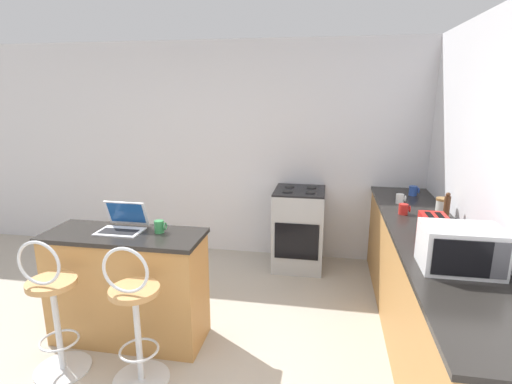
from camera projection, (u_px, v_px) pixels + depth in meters
wall_back at (230, 151)px, 4.92m from camera, size 12.00×0.06×2.60m
breakfast_bar at (128, 287)px, 3.25m from camera, size 1.27×0.50×0.93m
counter_right at (427, 290)px, 3.20m from camera, size 0.63×3.28×0.93m
bar_stool_near at (53, 310)px, 2.83m from camera, size 0.40×0.40×1.06m
bar_stool_far at (135, 319)px, 2.72m from camera, size 0.40×0.40×1.06m
laptop at (123, 223)px, 3.20m from camera, size 0.35×0.29×0.22m
microwave at (461, 249)px, 2.47m from camera, size 0.46×0.33×0.28m
toaster at (434, 229)px, 2.95m from camera, size 0.20×0.31×0.19m
stove_range at (299, 229)px, 4.64m from camera, size 0.57×0.61×0.94m
mug_red at (404, 209)px, 3.61m from camera, size 0.10×0.08×0.09m
pepper_mill at (447, 208)px, 3.36m from camera, size 0.05×0.05×0.27m
mug_white at (400, 199)px, 3.96m from camera, size 0.09×0.08×0.10m
storage_jar at (442, 207)px, 3.52m from camera, size 0.12×0.12×0.17m
mug_green at (160, 227)px, 3.14m from camera, size 0.09×0.08×0.10m
mug_blue at (413, 191)px, 4.27m from camera, size 0.10×0.08×0.10m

